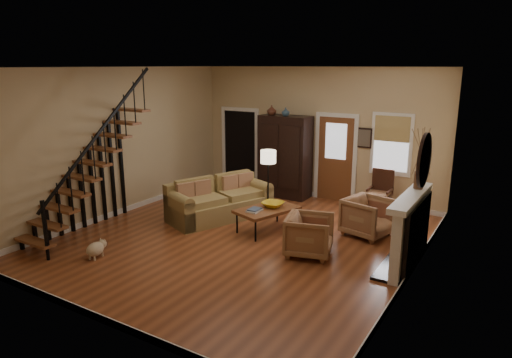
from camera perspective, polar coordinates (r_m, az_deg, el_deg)
The scene contains 15 objects.
room at distance 10.33m, azimuth 1.50°, elevation 3.85°, with size 7.00×7.33×3.30m.
staircase at distance 9.56m, azimuth -20.50°, elevation 2.68°, with size 0.94×2.80×3.20m, color brown, non-canonical shape.
fireplace at distance 8.14m, azimuth 19.00°, elevation -5.38°, with size 0.33×1.95×2.30m.
armoire at distance 11.75m, azimuth 3.65°, elevation 2.82°, with size 1.30×0.60×2.10m, color black, non-canonical shape.
vase_a at distance 11.66m, azimuth 1.97°, elevation 8.59°, with size 0.24×0.24×0.25m, color #4C2619.
vase_b at distance 11.47m, azimuth 3.73°, elevation 8.38°, with size 0.20×0.20×0.21m, color #334C60.
sofa at distance 10.19m, azimuth -4.52°, elevation -2.60°, with size 0.98×2.28×0.85m, color olive, non-canonical shape.
coffee_table at distance 9.43m, azimuth 1.39°, elevation -5.10°, with size 0.74×1.27×0.49m, color brown, non-canonical shape.
bowl at distance 9.44m, azimuth 2.12°, elevation -3.19°, with size 0.44×0.44×0.11m, color gold.
books at distance 9.15m, azimuth -0.19°, elevation -3.89°, with size 0.23×0.32×0.06m, color beige, non-canonical shape.
armchair_left at distance 8.30m, azimuth 6.68°, elevation -6.99°, with size 0.79×0.82×0.74m, color brown.
armchair_right at distance 9.40m, azimuth 13.83°, elevation -4.64°, with size 0.83×0.86×0.78m, color brown.
floor_lamp at distance 10.23m, azimuth 1.52°, elevation -0.56°, with size 0.35×0.35×1.51m, color black, non-canonical shape.
side_chair at distance 10.77m, azimuth 15.19°, elevation -1.65°, with size 0.54×0.54×1.02m, color #371B11, non-canonical shape.
dog at distance 8.66m, azimuth -19.45°, elevation -8.39°, with size 0.24×0.41×0.30m, color #CCB38B, non-canonical shape.
Camera 1 is at (4.64, -7.06, 3.35)m, focal length 32.00 mm.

